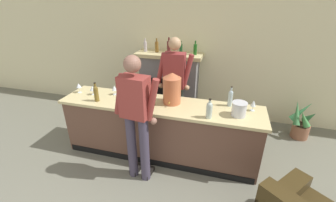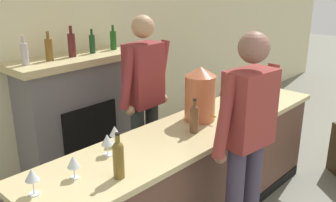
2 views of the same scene
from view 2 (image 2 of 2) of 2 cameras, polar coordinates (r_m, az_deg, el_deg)
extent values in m
cube|color=beige|center=(4.28, -12.29, 7.95)|extent=(12.00, 0.07, 2.75)
cube|color=brown|center=(3.36, 3.80, -11.70)|extent=(3.02, 0.61, 0.88)
cube|color=#CDBC83|center=(3.15, 3.98, -4.42)|extent=(3.09, 0.68, 0.04)
cube|color=slate|center=(4.09, -13.57, -3.27)|extent=(1.16, 0.44, 1.30)
cube|color=black|center=(3.98, -11.50, -6.47)|extent=(0.64, 0.02, 0.83)
cube|color=#CDBC83|center=(3.87, -14.17, 6.09)|extent=(1.32, 0.52, 0.07)
cylinder|color=#B4ABB0|center=(3.61, -21.01, 6.68)|extent=(0.07, 0.07, 0.20)
cylinder|color=#B4ABB0|center=(3.59, -21.25, 8.71)|extent=(0.03, 0.03, 0.07)
cylinder|color=brown|center=(3.72, -17.67, 7.45)|extent=(0.07, 0.07, 0.21)
cylinder|color=brown|center=(3.69, -17.88, 9.55)|extent=(0.03, 0.03, 0.07)
cylinder|color=#4E1D1E|center=(3.84, -14.45, 8.24)|extent=(0.08, 0.08, 0.23)
cylinder|color=#4E1D1E|center=(3.82, -14.64, 10.48)|extent=(0.03, 0.03, 0.08)
cylinder|color=#193F21|center=(3.98, -11.47, 8.49)|extent=(0.06, 0.06, 0.19)
cylinder|color=#193F21|center=(3.96, -11.59, 10.27)|extent=(0.02, 0.02, 0.06)
cylinder|color=#1C5319|center=(4.14, -8.34, 9.13)|extent=(0.07, 0.07, 0.20)
cylinder|color=#1C5319|center=(4.12, -8.43, 10.92)|extent=(0.03, 0.03, 0.07)
cylinder|color=#905C42|center=(5.85, 9.59, -1.71)|extent=(0.30, 0.30, 0.26)
cylinder|color=#332319|center=(5.81, 9.65, -0.60)|extent=(0.27, 0.27, 0.02)
cone|color=#407C4E|center=(5.85, 10.10, 1.37)|extent=(0.20, 0.34, 0.34)
cone|color=#3D874F|center=(5.79, 8.54, 1.68)|extent=(0.40, 0.19, 0.42)
cone|color=#3B7A43|center=(5.63, 9.11, 1.37)|extent=(0.14, 0.33, 0.44)
cone|color=#438B46|center=(5.70, 10.37, 0.85)|extent=(0.25, 0.16, 0.31)
cylinder|color=#3E374A|center=(3.03, 12.47, -14.53)|extent=(0.13, 0.13, 1.00)
cube|color=maroon|center=(2.62, 12.30, -1.10)|extent=(0.38, 0.26, 0.54)
cylinder|color=maroon|center=(2.81, 14.84, -0.16)|extent=(0.20, 0.08, 0.57)
sphere|color=#885D4D|center=(2.93, 14.04, -5.64)|extent=(0.09, 0.09, 0.09)
cylinder|color=maroon|center=(2.46, 8.62, -2.40)|extent=(0.20, 0.08, 0.57)
sphere|color=#885D4D|center=(2.60, 7.97, -8.47)|extent=(0.09, 0.09, 0.09)
sphere|color=#885D4D|center=(2.51, 12.95, 7.95)|extent=(0.21, 0.21, 0.21)
cylinder|color=#313E3A|center=(3.72, -4.53, -7.92)|extent=(0.13, 0.13, 0.95)
cube|color=black|center=(3.90, -3.61, -14.05)|extent=(0.11, 0.24, 0.07)
cylinder|color=#313E3A|center=(3.85, -2.42, -6.92)|extent=(0.13, 0.13, 0.95)
cube|color=black|center=(4.02, -1.58, -12.90)|extent=(0.11, 0.24, 0.07)
cube|color=maroon|center=(3.52, -3.70, 4.00)|extent=(0.37, 0.24, 0.60)
cylinder|color=maroon|center=(3.34, -6.20, 3.47)|extent=(0.20, 0.08, 0.57)
sphere|color=tan|center=(3.42, -5.80, -1.45)|extent=(0.09, 0.09, 0.09)
cylinder|color=maroon|center=(3.66, -0.98, 4.92)|extent=(0.20, 0.08, 0.57)
sphere|color=tan|center=(3.73, -0.72, 0.39)|extent=(0.09, 0.09, 0.09)
sphere|color=tan|center=(3.43, -3.86, 11.25)|extent=(0.21, 0.21, 0.21)
cylinder|color=#BD633E|center=(3.25, 4.90, 0.45)|extent=(0.27, 0.27, 0.40)
cone|color=#BD633E|center=(3.19, 5.02, 4.54)|extent=(0.27, 0.27, 0.08)
cylinder|color=#B29333|center=(3.21, 7.00, -2.33)|extent=(0.02, 0.04, 0.02)
cylinder|color=silver|center=(4.00, 15.14, 1.72)|extent=(0.19, 0.19, 0.18)
cylinder|color=silver|center=(3.97, 15.25, 3.08)|extent=(0.21, 0.21, 0.01)
cylinder|color=#9EB4BE|center=(4.02, 10.85, 2.33)|extent=(0.07, 0.07, 0.21)
sphere|color=#9EB4BE|center=(3.99, 10.95, 3.78)|extent=(0.06, 0.06, 0.06)
cylinder|color=#9EB4BE|center=(3.98, 10.98, 4.35)|extent=(0.03, 0.03, 0.08)
cylinder|color=black|center=(3.97, 11.02, 5.00)|extent=(0.03, 0.03, 0.01)
cylinder|color=#ABBBAF|center=(3.60, 14.59, -0.05)|extent=(0.08, 0.08, 0.19)
sphere|color=#ABBBAF|center=(3.57, 14.72, 1.38)|extent=(0.08, 0.08, 0.08)
cylinder|color=#ABBBAF|center=(3.56, 14.76, 1.95)|extent=(0.03, 0.03, 0.07)
cylinder|color=black|center=(3.55, 14.82, 2.61)|extent=(0.04, 0.04, 0.01)
cylinder|color=brown|center=(3.02, 4.01, -3.05)|extent=(0.07, 0.07, 0.20)
sphere|color=brown|center=(2.98, 4.05, -1.30)|extent=(0.07, 0.07, 0.07)
cylinder|color=brown|center=(2.97, 4.07, -0.60)|extent=(0.03, 0.03, 0.08)
cylinder|color=black|center=(2.95, 4.09, 0.21)|extent=(0.03, 0.03, 0.01)
cylinder|color=brown|center=(2.38, -7.53, -9.25)|extent=(0.07, 0.07, 0.21)
sphere|color=brown|center=(2.33, -7.63, -6.97)|extent=(0.07, 0.07, 0.07)
cylinder|color=brown|center=(2.31, -7.68, -6.05)|extent=(0.03, 0.03, 0.08)
cylinder|color=black|center=(2.29, -7.73, -4.99)|extent=(0.03, 0.03, 0.01)
cylinder|color=silver|center=(2.86, -8.04, -6.57)|extent=(0.06, 0.06, 0.01)
cylinder|color=silver|center=(2.84, -8.07, -5.86)|extent=(0.01, 0.01, 0.07)
cone|color=silver|center=(2.81, -8.14, -4.49)|extent=(0.08, 0.08, 0.08)
cylinder|color=silver|center=(2.47, -14.03, -11.23)|extent=(0.06, 0.06, 0.01)
cylinder|color=silver|center=(2.45, -14.10, -10.45)|extent=(0.01, 0.01, 0.07)
cone|color=silver|center=(2.42, -14.23, -8.93)|extent=(0.08, 0.08, 0.08)
cylinder|color=silver|center=(2.37, -19.68, -13.15)|extent=(0.07, 0.07, 0.01)
cylinder|color=silver|center=(2.35, -19.81, -12.18)|extent=(0.01, 0.01, 0.09)
cone|color=silver|center=(2.31, -20.03, -10.48)|extent=(0.09, 0.09, 0.07)
cylinder|color=silver|center=(2.71, -9.12, -8.04)|extent=(0.08, 0.08, 0.01)
cylinder|color=silver|center=(2.70, -9.17, -7.29)|extent=(0.01, 0.01, 0.07)
cone|color=silver|center=(2.66, -9.25, -5.82)|extent=(0.09, 0.09, 0.08)
cylinder|color=silver|center=(4.28, 13.86, 1.68)|extent=(0.07, 0.07, 0.01)
cylinder|color=silver|center=(4.27, 13.90, 2.14)|extent=(0.01, 0.01, 0.07)
cone|color=silver|center=(4.25, 13.98, 3.14)|extent=(0.07, 0.07, 0.09)
camera|label=1|loc=(3.41, 64.10, 13.23)|focal=24.00mm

